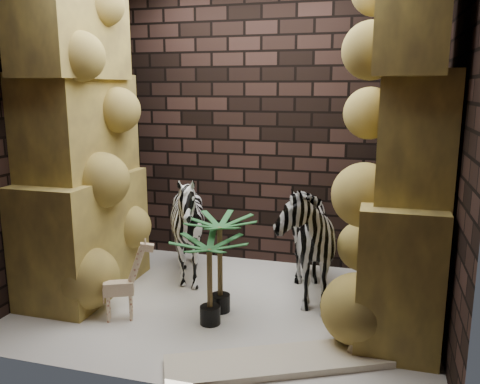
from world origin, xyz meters
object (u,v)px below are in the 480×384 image
(zebra_left, at_px, (188,233))
(giraffe_toy, at_px, (118,280))
(surfboard, at_px, (278,362))
(palm_back, at_px, (210,281))
(palm_front, at_px, (220,264))
(zebra_right, at_px, (300,227))

(zebra_left, height_order, giraffe_toy, zebra_left)
(zebra_left, xyz_separation_m, giraffe_toy, (-0.25, -0.92, -0.16))
(giraffe_toy, relative_size, surfboard, 0.45)
(zebra_left, xyz_separation_m, palm_back, (0.49, -0.78, -0.14))
(palm_back, bearing_deg, palm_front, 88.22)
(zebra_left, bearing_deg, giraffe_toy, -85.27)
(zebra_right, xyz_separation_m, palm_front, (-0.60, -0.49, -0.25))
(zebra_right, distance_m, surfboard, 1.36)
(zebra_right, xyz_separation_m, zebra_left, (-1.10, 0.04, -0.16))
(zebra_right, bearing_deg, giraffe_toy, -164.99)
(giraffe_toy, height_order, palm_front, palm_front)
(palm_front, distance_m, surfboard, 1.04)
(zebra_left, distance_m, surfboard, 1.76)
(zebra_left, relative_size, surfboard, 0.72)
(giraffe_toy, height_order, palm_back, palm_back)
(surfboard, bearing_deg, zebra_left, 106.96)
(giraffe_toy, bearing_deg, zebra_left, 49.72)
(zebra_left, bearing_deg, palm_back, -37.45)
(palm_back, bearing_deg, zebra_left, 122.34)
(zebra_left, bearing_deg, surfboard, -26.67)
(palm_front, bearing_deg, giraffe_toy, -152.89)
(zebra_right, distance_m, palm_front, 0.81)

